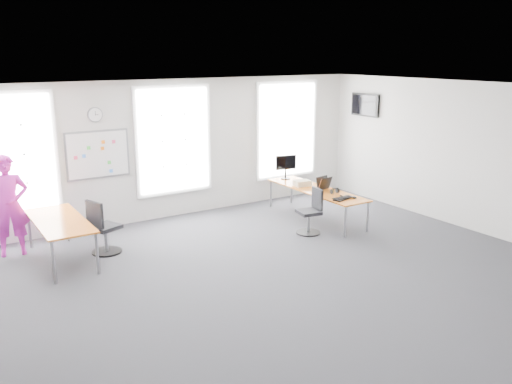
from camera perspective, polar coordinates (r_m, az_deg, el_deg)
floor at (r=8.83m, az=0.63°, el=-9.17°), size 10.00×10.00×0.00m
ceiling at (r=8.10m, az=0.69°, el=10.66°), size 10.00×10.00×0.00m
wall_back at (r=11.82m, az=-10.04°, el=4.33°), size 10.00×0.00×10.00m
wall_front at (r=5.60m, az=23.89°, el=-8.21°), size 10.00×0.00×10.00m
wall_right at (r=11.78m, az=21.51°, el=3.50°), size 0.00×10.00×10.00m
window_left at (r=10.98m, az=-24.63°, el=3.52°), size 1.60×0.06×2.20m
window_mid at (r=11.87m, az=-8.69°, el=5.41°), size 1.60×0.06×2.20m
window_right at (r=13.35m, az=3.22°, el=6.55°), size 1.60×0.06×2.20m
desk_right at (r=11.83m, az=6.34°, el=0.11°), size 0.73×2.72×0.66m
desk_left at (r=9.97m, az=-19.98°, el=-3.11°), size 0.81×2.03×0.74m
chair_right at (r=10.91m, az=5.82°, el=-2.30°), size 0.49×0.49×0.92m
chair_left at (r=10.13m, az=-15.84°, el=-3.89°), size 0.59×0.59×1.01m
person at (r=10.52m, az=-24.54°, el=-1.32°), size 0.71×0.51×1.82m
whiteboard at (r=11.34m, az=-16.30°, el=3.80°), size 1.20×0.03×0.90m
wall_clock at (r=11.23m, az=-16.59°, el=7.81°), size 0.30×0.04×0.30m
tv at (r=13.59m, az=11.41°, el=8.98°), size 0.06×0.90×0.55m
keyboard at (r=11.09m, az=9.14°, el=-0.68°), size 0.51×0.29×0.02m
mouse at (r=11.16m, az=10.31°, el=-0.57°), size 0.09×0.13×0.04m
lens_cap at (r=11.33m, az=8.93°, el=-0.39°), size 0.07×0.07×0.01m
headphones at (r=11.50m, az=8.27°, el=0.10°), size 0.19×0.10×0.11m
laptop_sleeve at (r=11.75m, az=7.15°, el=0.90°), size 0.36×0.25×0.29m
paper_stack at (r=12.08m, az=4.89°, el=0.94°), size 0.38×0.31×0.12m
monitor at (r=12.64m, az=3.17°, el=2.88°), size 0.50×0.21×0.56m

